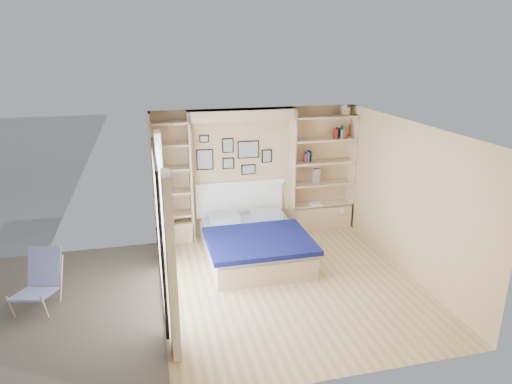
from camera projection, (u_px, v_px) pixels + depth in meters
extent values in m
plane|color=tan|center=(289.00, 282.00, 7.32)|extent=(4.50, 4.50, 0.00)
plane|color=tan|center=(256.00, 171.00, 9.01)|extent=(4.00, 0.00, 4.00)
plane|color=tan|center=(355.00, 280.00, 4.86)|extent=(4.00, 0.00, 4.00)
plane|color=tan|center=(156.00, 221.00, 6.48)|extent=(0.00, 4.50, 4.50)
plane|color=tan|center=(408.00, 199.00, 7.39)|extent=(0.00, 4.50, 4.50)
plane|color=white|center=(292.00, 128.00, 6.55)|extent=(4.50, 4.50, 0.00)
cube|color=beige|center=(191.00, 178.00, 8.56)|extent=(0.04, 0.35, 2.50)
cube|color=beige|center=(292.00, 171.00, 9.01)|extent=(0.04, 0.35, 2.50)
cube|color=beige|center=(242.00, 115.00, 8.43)|extent=(2.00, 0.35, 0.20)
cube|color=beige|center=(352.00, 167.00, 9.30)|extent=(0.04, 0.35, 2.50)
cube|color=beige|center=(154.00, 180.00, 8.41)|extent=(0.04, 0.35, 2.50)
cube|color=beige|center=(321.00, 216.00, 9.47)|extent=(1.30, 0.35, 0.50)
cube|color=beige|center=(175.00, 231.00, 8.81)|extent=(0.70, 0.35, 0.40)
cube|color=black|center=(154.00, 153.00, 6.19)|extent=(0.04, 2.08, 0.06)
cube|color=black|center=(164.00, 296.00, 6.87)|extent=(0.04, 2.08, 0.06)
cube|color=black|center=(163.00, 262.00, 5.60)|extent=(0.04, 0.06, 2.20)
cube|color=black|center=(157.00, 207.00, 7.48)|extent=(0.04, 0.06, 2.20)
cube|color=silver|center=(159.00, 229.00, 6.53)|extent=(0.01, 2.00, 2.20)
cube|color=white|center=(171.00, 268.00, 5.34)|extent=(0.10, 0.45, 2.30)
cube|color=white|center=(161.00, 198.00, 7.74)|extent=(0.10, 0.45, 2.30)
cube|color=beige|center=(321.00, 204.00, 9.39)|extent=(1.30, 0.35, 0.04)
cube|color=beige|center=(322.00, 183.00, 9.25)|extent=(1.30, 0.35, 0.04)
cube|color=beige|center=(323.00, 162.00, 9.11)|extent=(1.30, 0.35, 0.04)
cube|color=beige|center=(324.00, 140.00, 8.97)|extent=(1.30, 0.35, 0.04)
cube|color=beige|center=(325.00, 117.00, 8.83)|extent=(1.30, 0.35, 0.04)
cube|color=beige|center=(174.00, 214.00, 8.70)|extent=(0.70, 0.35, 0.04)
cube|color=beige|center=(172.00, 192.00, 8.56)|extent=(0.70, 0.35, 0.04)
cube|color=beige|center=(171.00, 169.00, 8.42)|extent=(0.70, 0.35, 0.04)
cube|color=beige|center=(170.00, 145.00, 8.28)|extent=(0.70, 0.35, 0.04)
cube|color=beige|center=(168.00, 123.00, 8.15)|extent=(0.70, 0.35, 0.04)
cube|color=beige|center=(254.00, 248.00, 8.11)|extent=(1.66, 2.07, 0.36)
cube|color=#A4A9B3|center=(254.00, 236.00, 8.04)|extent=(1.62, 2.03, 0.10)
cube|color=#0D1148|center=(259.00, 241.00, 7.69)|extent=(1.76, 1.45, 0.08)
cube|color=#A4A9B3|center=(224.00, 218.00, 8.59)|extent=(0.57, 0.41, 0.12)
cube|color=#A4A9B3|center=(266.00, 214.00, 8.78)|extent=(0.57, 0.41, 0.12)
cube|color=white|center=(240.00, 198.00, 9.08)|extent=(1.76, 0.04, 0.70)
cube|color=black|center=(205.00, 160.00, 8.67)|extent=(0.32, 0.02, 0.40)
cube|color=gray|center=(205.00, 160.00, 8.66)|extent=(0.28, 0.01, 0.36)
cube|color=black|center=(228.00, 145.00, 8.70)|extent=(0.22, 0.02, 0.28)
cube|color=gray|center=(228.00, 146.00, 8.69)|extent=(0.18, 0.01, 0.24)
cube|color=black|center=(228.00, 163.00, 8.80)|extent=(0.22, 0.02, 0.22)
cube|color=gray|center=(228.00, 163.00, 8.79)|extent=(0.18, 0.01, 0.18)
cube|color=black|center=(248.00, 149.00, 8.82)|extent=(0.42, 0.02, 0.34)
cube|color=gray|center=(248.00, 150.00, 8.81)|extent=(0.38, 0.01, 0.30)
cube|color=black|center=(248.00, 169.00, 8.94)|extent=(0.28, 0.02, 0.20)
cube|color=gray|center=(249.00, 170.00, 8.93)|extent=(0.24, 0.01, 0.16)
cube|color=black|center=(267.00, 156.00, 8.95)|extent=(0.20, 0.02, 0.26)
cube|color=gray|center=(267.00, 156.00, 8.94)|extent=(0.16, 0.01, 0.22)
cube|color=black|center=(204.00, 139.00, 8.55)|extent=(0.18, 0.02, 0.14)
cube|color=gray|center=(204.00, 139.00, 8.54)|extent=(0.14, 0.01, 0.10)
cylinder|color=silver|center=(199.00, 185.00, 8.56)|extent=(0.20, 0.02, 0.02)
cone|color=white|center=(204.00, 186.00, 8.59)|extent=(0.13, 0.12, 0.15)
cylinder|color=silver|center=(286.00, 179.00, 8.95)|extent=(0.20, 0.02, 0.02)
cone|color=white|center=(281.00, 180.00, 8.93)|extent=(0.13, 0.12, 0.15)
cube|color=#B3273F|center=(305.00, 158.00, 8.99)|extent=(0.02, 0.15, 0.16)
cube|color=navy|center=(306.00, 157.00, 8.99)|extent=(0.03, 0.15, 0.20)
cube|color=black|center=(309.00, 156.00, 8.99)|extent=(0.03, 0.15, 0.22)
cube|color=tan|center=(308.00, 157.00, 9.00)|extent=(0.04, 0.15, 0.20)
cube|color=#26593F|center=(311.00, 157.00, 9.01)|extent=(0.03, 0.15, 0.21)
cube|color=#A51E1E|center=(335.00, 133.00, 8.98)|extent=(0.02, 0.15, 0.19)
cube|color=navy|center=(338.00, 133.00, 8.99)|extent=(0.03, 0.15, 0.21)
cube|color=black|center=(338.00, 133.00, 8.99)|extent=(0.03, 0.15, 0.21)
cube|color=#BFB28C|center=(340.00, 134.00, 9.01)|extent=(0.04, 0.15, 0.17)
cube|color=#26593F|center=(343.00, 132.00, 9.01)|extent=(0.03, 0.15, 0.24)
cube|color=#A51E1E|center=(344.00, 132.00, 9.02)|extent=(0.03, 0.15, 0.22)
cube|color=navy|center=(168.00, 186.00, 8.50)|extent=(0.02, 0.15, 0.20)
cube|color=black|center=(170.00, 185.00, 8.50)|extent=(0.03, 0.15, 0.23)
cube|color=#BFB28C|center=(171.00, 186.00, 8.51)|extent=(0.03, 0.15, 0.20)
cube|color=beige|center=(345.00, 111.00, 8.89)|extent=(0.13, 0.13, 0.15)
cone|color=beige|center=(345.00, 105.00, 8.85)|extent=(0.20, 0.20, 0.08)
cube|color=slate|center=(316.00, 176.00, 9.16)|extent=(0.12, 0.12, 0.30)
cube|color=white|center=(315.00, 204.00, 9.29)|extent=(0.22, 0.16, 0.03)
cube|color=#665C4B|center=(48.00, 312.00, 6.51)|extent=(3.20, 4.00, 0.05)
cylinder|color=tan|center=(11.00, 307.00, 6.24)|extent=(0.06, 0.14, 0.42)
cylinder|color=tan|center=(45.00, 308.00, 6.24)|extent=(0.06, 0.14, 0.42)
cylinder|color=tan|center=(30.00, 280.00, 6.76)|extent=(0.11, 0.34, 0.68)
cylinder|color=tan|center=(61.00, 280.00, 6.76)|extent=(0.11, 0.34, 0.68)
cube|color=#2929AF|center=(34.00, 294.00, 6.41)|extent=(0.60, 0.67, 0.15)
cube|color=#2929AF|center=(44.00, 266.00, 6.72)|extent=(0.52, 0.33, 0.56)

